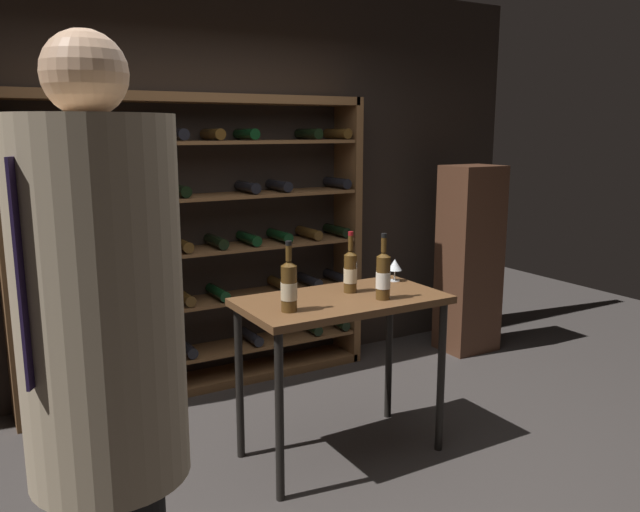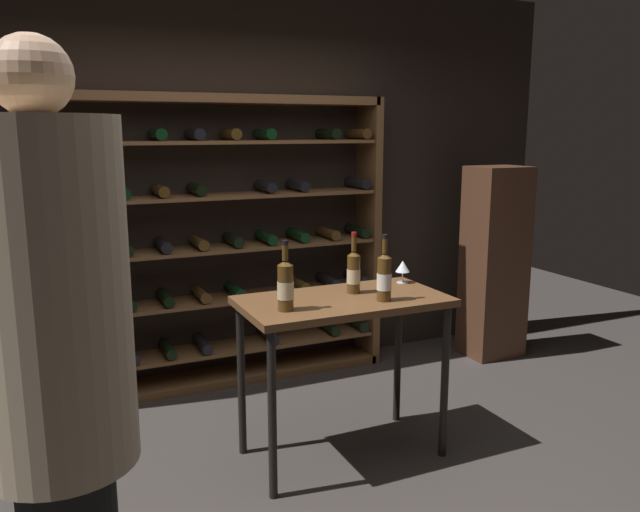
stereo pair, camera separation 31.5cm
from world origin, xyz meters
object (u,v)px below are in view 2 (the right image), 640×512
at_px(wine_rack, 216,246).
at_px(person_bystander_red_print, 57,377).
at_px(wine_glass_stemmed_center, 403,267).
at_px(wine_bottle_gold_foil, 354,272).
at_px(tasting_table, 343,318).
at_px(wine_bottle_black_capsule, 286,285).
at_px(display_cabinet, 494,263).
at_px(wine_bottle_red_label, 384,277).

xyz_separation_m(wine_rack, person_bystander_red_print, (-1.14, -2.51, 0.13)).
relative_size(wine_rack, person_bystander_red_print, 1.21).
bearing_deg(wine_glass_stemmed_center, wine_bottle_gold_foil, -166.26).
height_order(tasting_table, wine_bottle_black_capsule, wine_bottle_black_capsule).
bearing_deg(wine_bottle_black_capsule, tasting_table, 14.88).
relative_size(wine_bottle_black_capsule, wine_glass_stemmed_center, 2.68).
bearing_deg(tasting_table, display_cabinet, 27.98).
bearing_deg(wine_glass_stemmed_center, wine_bottle_red_label, -134.91).
relative_size(wine_rack, display_cabinet, 1.63).
distance_m(display_cabinet, wine_bottle_gold_foil, 1.99).
xyz_separation_m(wine_rack, wine_glass_stemmed_center, (0.81, -1.17, 0.00)).
bearing_deg(wine_rack, tasting_table, -75.85).
bearing_deg(wine_bottle_gold_foil, wine_rack, 109.02).
relative_size(wine_rack, wine_glass_stemmed_center, 18.59).
height_order(tasting_table, person_bystander_red_print, person_bystander_red_print).
bearing_deg(display_cabinet, wine_bottle_gold_foil, -152.48).
relative_size(person_bystander_red_print, wine_glass_stemmed_center, 15.33).
xyz_separation_m(tasting_table, wine_bottle_red_label, (0.17, -0.14, 0.24)).
xyz_separation_m(display_cabinet, wine_glass_stemmed_center, (-1.37, -0.82, 0.25)).
xyz_separation_m(person_bystander_red_print, wine_bottle_red_label, (1.65, 1.03, -0.09)).
xyz_separation_m(wine_bottle_red_label, wine_glass_stemmed_center, (0.30, 0.31, -0.04)).
height_order(wine_rack, wine_bottle_gold_foil, wine_rack).
relative_size(display_cabinet, wine_glass_stemmed_center, 11.43).
relative_size(wine_bottle_gold_foil, wine_glass_stemmed_center, 2.57).
relative_size(display_cabinet, wine_bottle_red_label, 4.28).
height_order(person_bystander_red_print, display_cabinet, person_bystander_red_print).
distance_m(tasting_table, wine_bottle_red_label, 0.33).
xyz_separation_m(tasting_table, wine_bottle_gold_foil, (0.10, 0.07, 0.24)).
bearing_deg(wine_bottle_red_label, display_cabinet, 33.83).
xyz_separation_m(person_bystander_red_print, wine_bottle_black_capsule, (1.10, 1.07, -0.09)).
height_order(wine_bottle_red_label, wine_glass_stemmed_center, wine_bottle_red_label).
xyz_separation_m(display_cabinet, wine_bottle_black_capsule, (-2.22, -1.08, 0.28)).
bearing_deg(person_bystander_red_print, wine_rack, 6.42).
xyz_separation_m(wine_bottle_black_capsule, wine_glass_stemmed_center, (0.85, 0.26, -0.04)).
bearing_deg(tasting_table, wine_bottle_red_label, -39.84).
bearing_deg(display_cabinet, wine_glass_stemmed_center, -149.18).
height_order(wine_bottle_red_label, wine_bottle_black_capsule, same).
relative_size(wine_rack, tasting_table, 2.23).
height_order(tasting_table, wine_bottle_gold_foil, wine_bottle_gold_foil).
height_order(wine_rack, wine_bottle_black_capsule, wine_rack).
distance_m(wine_bottle_red_label, wine_bottle_gold_foil, 0.23).
bearing_deg(wine_glass_stemmed_center, wine_rack, 124.73).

